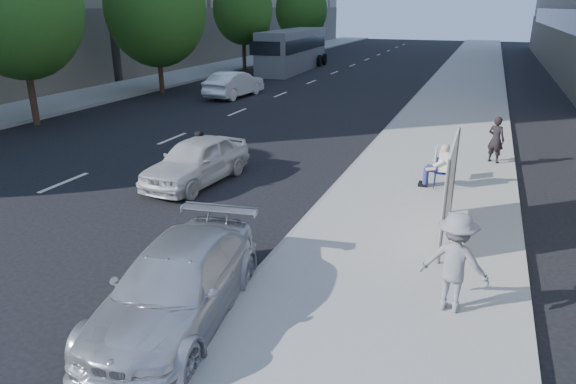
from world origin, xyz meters
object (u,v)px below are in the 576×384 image
at_px(protest_banner, 450,183).
at_px(white_sedan_near, 196,160).
at_px(white_sedan_mid, 234,84).
at_px(seated_protester, 439,163).
at_px(parked_sedan, 177,285).
at_px(pedestrian_woman, 496,140).
at_px(motorcycle, 201,155).
at_px(jogger, 455,262).
at_px(bus, 293,50).

height_order(protest_banner, white_sedan_near, protest_banner).
xyz_separation_m(protest_banner, white_sedan_mid, (-13.55, 16.39, -0.64)).
distance_m(seated_protester, parked_sedan, 9.00).
height_order(pedestrian_woman, motorcycle, pedestrian_woman).
height_order(seated_protester, pedestrian_woman, pedestrian_woman).
relative_size(jogger, protest_banner, 0.58).
relative_size(pedestrian_woman, white_sedan_mid, 0.34).
distance_m(white_sedan_near, bus, 29.92).
bearing_deg(pedestrian_woman, white_sedan_near, 59.09).
bearing_deg(pedestrian_woman, parked_sedan, 94.97).
bearing_deg(white_sedan_near, protest_banner, -7.37).
distance_m(white_sedan_near, white_sedan_mid, 15.96).
bearing_deg(protest_banner, pedestrian_woman, 81.33).
height_order(parked_sedan, motorcycle, motorcycle).
bearing_deg(protest_banner, white_sedan_near, 167.58).
distance_m(seated_protester, white_sedan_near, 7.17).
distance_m(seated_protester, jogger, 6.57).
distance_m(seated_protester, pedestrian_woman, 3.64).
bearing_deg(bus, white_sedan_mid, -86.96).
height_order(white_sedan_near, motorcycle, motorcycle).
distance_m(pedestrian_woman, bus, 28.80).
height_order(protest_banner, parked_sedan, protest_banner).
relative_size(protest_banner, bus, 0.25).
xyz_separation_m(seated_protester, protest_banner, (0.50, -3.39, 0.53)).
xyz_separation_m(parked_sedan, white_sedan_near, (-3.47, 6.55, 0.04)).
bearing_deg(pedestrian_woman, protest_banner, 109.62).
bearing_deg(pedestrian_woman, motorcycle, 54.29).
distance_m(jogger, motorcycle, 9.82).
bearing_deg(white_sedan_near, parked_sedan, -57.04).
xyz_separation_m(protest_banner, parked_sedan, (-3.98, -4.91, -0.74)).
bearing_deg(white_sedan_mid, white_sedan_near, 117.08).
distance_m(protest_banner, motorcycle, 8.14).
xyz_separation_m(jogger, pedestrian_woman, (0.66, 9.81, -0.11)).
bearing_deg(jogger, pedestrian_woman, -88.01).
xyz_separation_m(jogger, bus, (-15.43, 33.68, 0.60)).
xyz_separation_m(parked_sedan, white_sedan_mid, (-9.57, 21.30, 0.09)).
bearing_deg(white_sedan_near, motorcycle, 114.86).
height_order(pedestrian_woman, protest_banner, protest_banner).
bearing_deg(white_sedan_mid, seated_protester, 139.71).
bearing_deg(motorcycle, bus, 103.87).
relative_size(jogger, motorcycle, 0.87).
relative_size(seated_protester, bus, 0.11).
height_order(seated_protester, white_sedan_near, seated_protester).
height_order(white_sedan_near, white_sedan_mid, white_sedan_mid).
bearing_deg(parked_sedan, white_sedan_near, 109.97).
height_order(seated_protester, motorcycle, seated_protester).
bearing_deg(white_sedan_near, seated_protester, 19.15).
height_order(pedestrian_woman, bus, bus).
height_order(parked_sedan, white_sedan_near, white_sedan_near).
distance_m(protest_banner, bus, 34.07).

